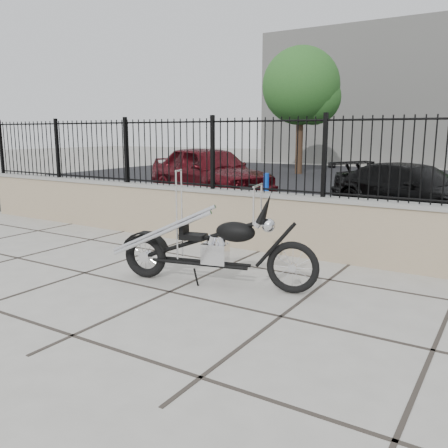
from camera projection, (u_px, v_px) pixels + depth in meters
ground_plane at (170, 292)px, 5.81m from camera, size 90.00×90.00×0.00m
parking_lot at (397, 189)px, 16.22m from camera, size 30.00×30.00×0.00m
retaining_wall at (264, 221)px, 7.80m from camera, size 14.00×0.36×0.96m
iron_fence at (265, 155)px, 7.59m from camera, size 14.00×0.08×1.20m
chopper_motorcycle at (211, 228)px, 5.95m from camera, size 2.52×0.98×1.49m
car_red at (209, 172)px, 13.81m from camera, size 4.93×3.47×1.56m
car_black at (413, 190)px, 10.91m from camera, size 4.49×3.40×1.21m
bollard_a at (266, 196)px, 10.70m from camera, size 0.12×0.12×1.02m
tree_left at (301, 82)px, 21.50m from camera, size 3.51×3.51×5.92m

